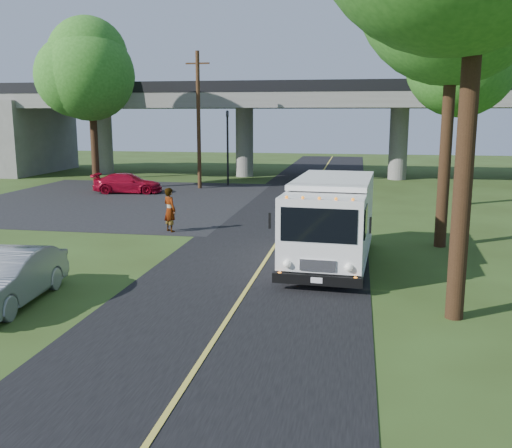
% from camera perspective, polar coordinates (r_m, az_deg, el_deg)
% --- Properties ---
extents(ground, '(120.00, 120.00, 0.00)m').
position_cam_1_polar(ground, '(14.35, -2.73, -9.36)').
color(ground, '#2C3E16').
rests_on(ground, ground).
extents(road, '(7.00, 90.00, 0.02)m').
position_cam_1_polar(road, '(23.83, 2.63, -1.08)').
color(road, black).
rests_on(road, ground).
extents(parking_lot, '(16.00, 18.00, 0.01)m').
position_cam_1_polar(parking_lot, '(34.49, -13.97, 2.35)').
color(parking_lot, black).
rests_on(parking_lot, ground).
extents(lane_line, '(0.12, 90.00, 0.01)m').
position_cam_1_polar(lane_line, '(23.82, 2.63, -1.04)').
color(lane_line, gold).
rests_on(lane_line, road).
extents(overpass, '(54.00, 10.00, 7.30)m').
position_cam_1_polar(overpass, '(45.21, 6.43, 10.37)').
color(overpass, slate).
rests_on(overpass, ground).
extents(traffic_signal, '(0.18, 0.22, 5.20)m').
position_cam_1_polar(traffic_signal, '(40.18, -2.86, 8.42)').
color(traffic_signal, black).
rests_on(traffic_signal, ground).
extents(utility_pole, '(1.60, 0.26, 9.00)m').
position_cam_1_polar(utility_pole, '(38.57, -5.77, 10.35)').
color(utility_pole, '#472D19').
rests_on(utility_pole, ground).
extents(tree_right_far, '(5.77, 5.67, 10.99)m').
position_cam_1_polar(tree_right_far, '(33.68, 21.54, 15.90)').
color(tree_right_far, '#382314').
rests_on(tree_right_far, ground).
extents(tree_left_lot, '(5.60, 5.50, 10.50)m').
position_cam_1_polar(tree_left_lot, '(38.89, -16.05, 14.87)').
color(tree_left_lot, '#382314').
rests_on(tree_left_lot, ground).
extents(tree_left_far, '(5.26, 5.16, 9.89)m').
position_cam_1_polar(tree_left_far, '(45.56, -16.11, 13.66)').
color(tree_left_far, '#382314').
rests_on(tree_left_far, ground).
extents(step_van, '(2.91, 6.95, 2.86)m').
position_cam_1_polar(step_van, '(19.11, 7.52, 0.54)').
color(step_van, white).
rests_on(step_van, ground).
extents(red_sedan, '(4.54, 2.38, 1.26)m').
position_cam_1_polar(red_sedan, '(37.26, -12.70, 4.00)').
color(red_sedan, '#A70A22').
rests_on(red_sedan, ground).
extents(silver_sedan, '(1.89, 4.46, 1.43)m').
position_cam_1_polar(silver_sedan, '(16.48, -23.62, -4.97)').
color(silver_sedan, gray).
rests_on(silver_sedan, ground).
extents(pedestrian, '(0.83, 0.79, 1.90)m').
position_cam_1_polar(pedestrian, '(24.55, -8.61, 1.40)').
color(pedestrian, gray).
rests_on(pedestrian, ground).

